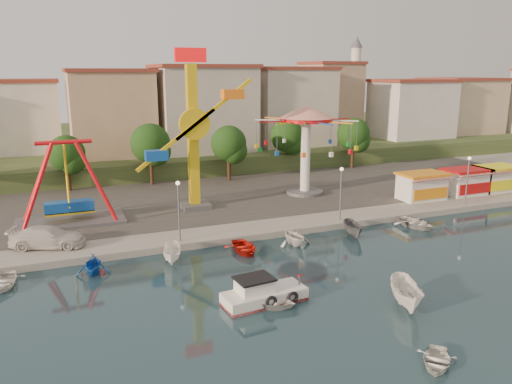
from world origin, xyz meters
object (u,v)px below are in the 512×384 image
pirate_ship_ride (67,184)px  skiff (407,294)px  wave_swinger (306,130)px  rowboat_a (269,301)px  cabin_motorboat (262,295)px  van (48,237)px  kamikaze_tower (197,135)px

pirate_ship_ride → skiff: pirate_ship_ride is taller
wave_swinger → rowboat_a: (-15.27, -24.05, -7.82)m
cabin_motorboat → skiff: bearing=-31.3°
cabin_motorboat → skiff: size_ratio=1.28×
skiff → cabin_motorboat: bearing=179.0°
rowboat_a → wave_swinger: bearing=10.0°
cabin_motorboat → pirate_ship_ride: bearing=111.7°
pirate_ship_ride → van: bearing=-106.9°
cabin_motorboat → van: van is taller
van → pirate_ship_ride: bearing=0.7°
pirate_ship_ride → rowboat_a: 25.27m
rowboat_a → skiff: 8.92m
pirate_ship_ride → wave_swinger: wave_swinger is taller
rowboat_a → van: 20.47m
pirate_ship_ride → cabin_motorboat: 24.60m
wave_swinger → kamikaze_tower: bearing=-174.3°
wave_swinger → rowboat_a: wave_swinger is taller
pirate_ship_ride → cabin_motorboat: bearing=-63.3°
rowboat_a → skiff: (8.21, -3.46, 0.49)m
wave_swinger → skiff: (-7.07, -27.51, -7.33)m
wave_swinger → skiff: 29.33m
kamikaze_tower → rowboat_a: 24.17m
rowboat_a → skiff: size_ratio=0.81×
kamikaze_tower → skiff: size_ratio=3.69×
wave_swinger → van: bearing=-163.5°
rowboat_a → van: bearing=82.4°
kamikaze_tower → van: (-15.03, -7.06, -6.92)m
wave_swinger → cabin_motorboat: size_ratio=2.02×
pirate_ship_ride → kamikaze_tower: 13.60m
kamikaze_tower → van: kamikaze_tower is taller
cabin_motorboat → rowboat_a: size_ratio=1.58×
kamikaze_tower → skiff: 27.96m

